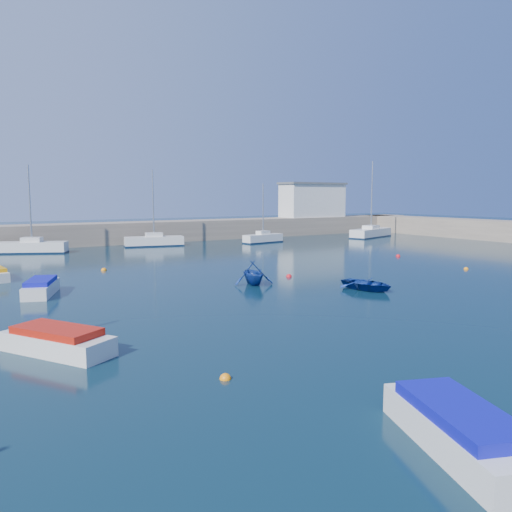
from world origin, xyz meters
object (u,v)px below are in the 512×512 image
sailboat_8 (371,232)px  dinghy_left (253,273)px  sailboat_7 (263,238)px  motorboat_0 (57,341)px  sailboat_6 (154,241)px  sailboat_5 (32,247)px  harbor_office (312,201)px  dinghy_center (367,284)px  motorboat_3 (460,430)px  motorboat_1 (41,287)px

sailboat_8 → dinghy_left: bearing=106.3°
sailboat_7 → motorboat_0: (-30.47, -33.33, -0.13)m
motorboat_0 → dinghy_left: (13.89, 8.60, 0.31)m
motorboat_0 → sailboat_6: bearing=33.0°
sailboat_6 → motorboat_0: sailboat_6 is taller
sailboat_5 → dinghy_left: bearing=-135.1°
harbor_office → sailboat_5: size_ratio=1.11×
sailboat_5 → sailboat_8: sailboat_8 is taller
sailboat_7 → motorboat_0: size_ratio=1.58×
sailboat_6 → dinghy_center: 33.35m
motorboat_0 → dinghy_left: size_ratio=1.56×
sailboat_7 → motorboat_3: (-23.89, -45.89, -0.09)m
sailboat_6 → sailboat_8: sailboat_8 is taller
motorboat_3 → dinghy_left: (7.31, 21.16, 0.28)m
sailboat_6 → sailboat_8: 31.05m
harbor_office → motorboat_1: harbor_office is taller
sailboat_8 → motorboat_1: sailboat_8 is taller
sailboat_7 → dinghy_center: (-11.46, -30.13, -0.24)m
sailboat_5 → dinghy_left: size_ratio=3.01×
motorboat_3 → dinghy_center: (12.43, 15.75, -0.15)m
sailboat_5 → sailboat_7: bearing=-71.0°
motorboat_3 → dinghy_center: motorboat_3 is taller
motorboat_1 → dinghy_center: 19.91m
harbor_office → dinghy_left: bearing=-133.0°
harbor_office → sailboat_6: bearing=-169.0°
harbor_office → sailboat_8: 11.02m
motorboat_0 → dinghy_center: bearing=-22.1°
motorboat_3 → dinghy_left: size_ratio=1.64×
harbor_office → sailboat_7: harbor_office is taller
sailboat_8 → dinghy_center: sailboat_8 is taller
sailboat_6 → dinghy_center: size_ratio=2.55×
sailboat_8 → motorboat_3: (-41.48, -44.84, -0.17)m
sailboat_7 → sailboat_8: 17.62m
sailboat_7 → motorboat_1: 36.01m
sailboat_5 → dinghy_left: 29.38m
sailboat_6 → dinghy_left: size_ratio=2.97×
sailboat_8 → motorboat_0: (-48.06, -32.29, -0.20)m
motorboat_3 → motorboat_1: bearing=122.9°
motorboat_0 → motorboat_3: size_ratio=0.95×
harbor_office → sailboat_6: 28.57m
sailboat_8 → sailboat_6: bearing=63.8°
sailboat_6 → dinghy_left: bearing=-175.0°
sailboat_7 → dinghy_center: bearing=150.1°
sailboat_7 → dinghy_left: size_ratio=2.47×
harbor_office → motorboat_1: size_ratio=2.36×
sailboat_5 → sailboat_8: size_ratio=0.84×
sailboat_7 → sailboat_8: (17.59, -1.04, 0.08)m
sailboat_8 → harbor_office: bearing=-0.7°
sailboat_7 → harbor_office: bearing=-68.6°
dinghy_center → sailboat_5: bearing=104.1°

